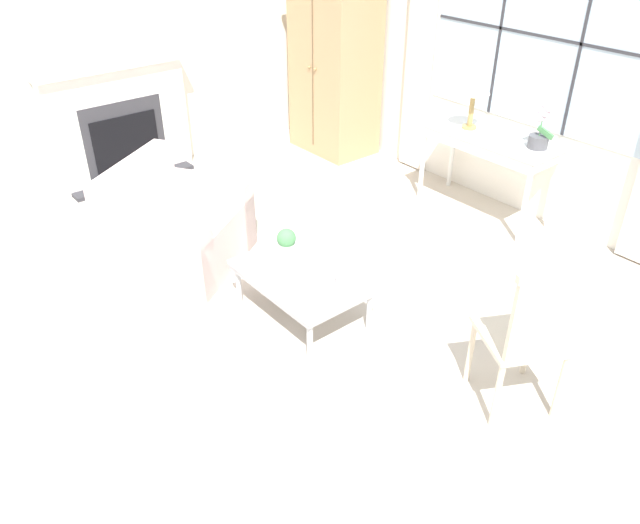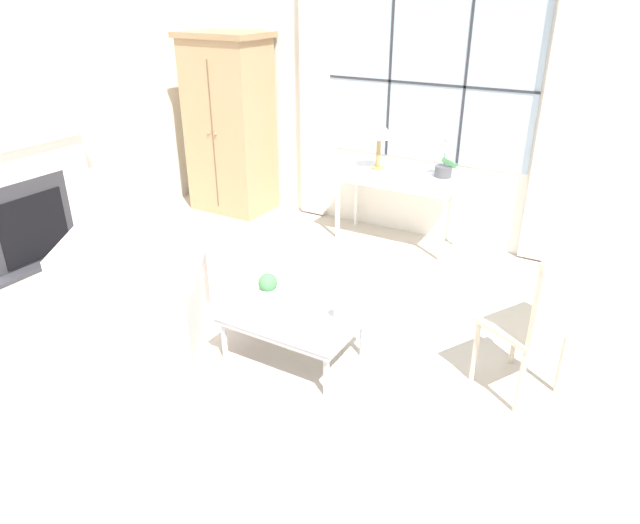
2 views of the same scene
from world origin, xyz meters
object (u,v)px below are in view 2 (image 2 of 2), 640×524
at_px(armchair_upholstered, 136,299).
at_px(coffee_table, 293,318).
at_px(armoire, 230,125).
at_px(side_chair_wooden, 539,317).
at_px(pillar_candle, 340,310).
at_px(potted_plant_small, 268,287).
at_px(fireplace, 19,192).
at_px(table_lamp, 379,130).
at_px(potted_orchid, 445,160).
at_px(console_table, 398,179).

bearing_deg(armchair_upholstered, coffee_table, 14.97).
distance_m(armoire, side_chair_wooden, 4.25).
height_order(side_chair_wooden, coffee_table, side_chair_wooden).
bearing_deg(pillar_candle, potted_plant_small, -176.76).
height_order(fireplace, armoire, fireplace).
height_order(table_lamp, potted_orchid, table_lamp).
relative_size(fireplace, armchair_upholstered, 1.69).
xyz_separation_m(side_chair_wooden, coffee_table, (-1.53, -0.41, -0.27)).
relative_size(potted_orchid, armchair_upholstered, 0.31).
relative_size(armoire, table_lamp, 4.02).
height_order(potted_orchid, side_chair_wooden, potted_orchid).
distance_m(armoire, potted_plant_small, 3.03).
xyz_separation_m(armoire, side_chair_wooden, (3.81, -1.83, -0.41)).
distance_m(side_chair_wooden, pillar_candle, 1.26).
bearing_deg(table_lamp, console_table, 15.52).
bearing_deg(console_table, armoire, -179.02).
height_order(armoire, pillar_candle, armoire).
height_order(armoire, potted_plant_small, armoire).
distance_m(potted_orchid, coffee_table, 2.38).
xyz_separation_m(console_table, coffee_table, (0.21, -2.28, -0.36)).
bearing_deg(table_lamp, potted_plant_small, -85.55).
bearing_deg(coffee_table, potted_plant_small, 166.13).
relative_size(fireplace, coffee_table, 2.33).
height_order(table_lamp, coffee_table, table_lamp).
xyz_separation_m(armoire, coffee_table, (2.28, -2.24, -0.67)).
height_order(fireplace, side_chair_wooden, fireplace).
relative_size(coffee_table, pillar_candle, 5.84).
relative_size(console_table, side_chair_wooden, 1.18).
bearing_deg(armchair_upholstered, potted_plant_small, 21.95).
bearing_deg(potted_orchid, potted_plant_small, -102.27).
relative_size(table_lamp, coffee_table, 0.53).
distance_m(console_table, table_lamp, 0.52).
bearing_deg(armchair_upholstered, pillar_candle, 15.27).
relative_size(side_chair_wooden, potted_plant_small, 4.88).
relative_size(table_lamp, potted_orchid, 1.23).
bearing_deg(console_table, table_lamp, -164.48).
bearing_deg(potted_plant_small, side_chair_wooden, 11.03).
distance_m(fireplace, table_lamp, 3.41).
height_order(console_table, pillar_candle, console_table).
distance_m(potted_orchid, pillar_candle, 2.26).
distance_m(console_table, potted_plant_small, 2.22).
distance_m(fireplace, potted_orchid, 3.95).
height_order(armoire, side_chair_wooden, armoire).
height_order(armoire, coffee_table, armoire).
bearing_deg(table_lamp, side_chair_wooden, -43.01).
height_order(side_chair_wooden, potted_plant_small, side_chair_wooden).
distance_m(armoire, coffee_table, 3.27).
relative_size(fireplace, potted_plant_small, 10.21).
bearing_deg(console_table, potted_orchid, 2.07).
relative_size(armchair_upholstered, side_chair_wooden, 1.24).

